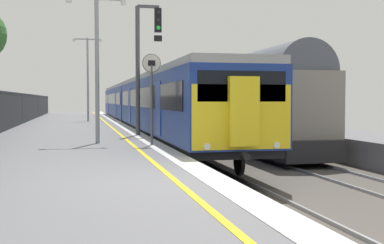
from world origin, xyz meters
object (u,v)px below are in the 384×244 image
freight_train_adjacent_track (176,99)px  speed_limit_sign (152,88)px  signal_gantry (144,55)px  platform_lamp_far (88,72)px  commuter_train_at_platform (143,103)px  platform_lamp_mid (97,55)px

freight_train_adjacent_track → speed_limit_sign: freight_train_adjacent_track is taller
signal_gantry → platform_lamp_far: 14.61m
speed_limit_sign → platform_lamp_far: bearing=95.0°
platform_lamp_far → commuter_train_at_platform: bearing=-31.8°
platform_lamp_mid → platform_lamp_far: bearing=90.0°
freight_train_adjacent_track → platform_lamp_far: (-7.53, -6.99, 1.84)m
platform_lamp_mid → commuter_train_at_platform: bearing=77.4°
speed_limit_sign → platform_lamp_far: size_ratio=0.51×
signal_gantry → platform_lamp_far: size_ratio=0.94×
speed_limit_sign → platform_lamp_far: platform_lamp_far is taller
signal_gantry → speed_limit_sign: (-0.36, -4.71, -1.48)m
platform_lamp_far → signal_gantry: bearing=-82.0°
freight_train_adjacent_track → speed_limit_sign: (-5.85, -26.17, 0.33)m
platform_lamp_mid → freight_train_adjacent_track: bearing=73.2°
signal_gantry → platform_lamp_far: platform_lamp_far is taller
commuter_train_at_platform → signal_gantry: 12.55m
speed_limit_sign → platform_lamp_mid: platform_lamp_mid is taller
platform_lamp_mid → platform_lamp_far: platform_lamp_far is taller
freight_train_adjacent_track → signal_gantry: bearing=-104.4°
signal_gantry → commuter_train_at_platform: bearing=83.1°
platform_lamp_mid → platform_lamp_far: size_ratio=0.87×
freight_train_adjacent_track → commuter_train_at_platform: bearing=-113.6°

